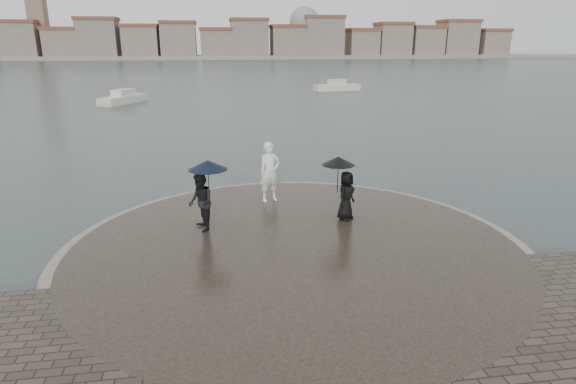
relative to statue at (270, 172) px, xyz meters
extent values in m
plane|color=#2B3835|center=(0.22, -7.35, -1.38)|extent=(400.00, 400.00, 0.00)
cylinder|color=gray|center=(0.22, -3.85, -1.22)|extent=(12.50, 12.50, 0.32)
cylinder|color=#2D261E|center=(0.22, -3.85, -1.20)|extent=(11.90, 11.90, 0.36)
imported|color=white|center=(0.00, 0.00, 0.00)|extent=(0.85, 0.69, 2.03)
imported|color=black|center=(-2.27, -2.35, -0.17)|extent=(0.83, 0.96, 1.69)
cylinder|color=black|center=(-2.02, -2.25, 0.33)|extent=(0.02, 0.02, 0.90)
cone|color=black|center=(-2.02, -2.25, 0.88)|extent=(1.14, 1.14, 0.28)
imported|color=black|center=(2.07, -2.11, -0.26)|extent=(0.85, 0.87, 1.51)
cylinder|color=black|center=(1.82, -2.01, 0.28)|extent=(0.02, 0.02, 0.90)
cone|color=black|center=(1.82, -2.01, 0.80)|extent=(1.03, 1.03, 0.26)
cube|color=gray|center=(0.22, 155.65, -0.78)|extent=(260.00, 20.00, 1.20)
cube|color=gray|center=(-59.78, 152.65, 4.12)|extent=(11.00, 10.00, 11.00)
cube|color=brown|center=(-59.78, 152.65, 10.12)|extent=(11.60, 10.60, 1.00)
cube|color=gray|center=(-47.78, 152.65, 3.12)|extent=(10.00, 10.00, 9.00)
cube|color=brown|center=(-47.78, 152.65, 8.12)|extent=(10.60, 10.60, 1.00)
cube|color=gray|center=(-36.78, 152.65, 4.62)|extent=(12.00, 10.00, 12.00)
cube|color=brown|center=(-36.78, 152.65, 11.12)|extent=(12.60, 10.60, 1.00)
cube|color=gray|center=(-23.78, 152.65, 3.62)|extent=(11.00, 10.00, 10.00)
cube|color=brown|center=(-23.78, 152.65, 9.12)|extent=(11.60, 10.60, 1.00)
cube|color=gray|center=(-11.78, 152.65, 4.12)|extent=(11.00, 10.00, 11.00)
cube|color=brown|center=(-11.78, 152.65, 10.12)|extent=(11.60, 10.60, 1.00)
cube|color=gray|center=(0.22, 152.65, 3.12)|extent=(10.00, 10.00, 9.00)
cube|color=brown|center=(0.22, 152.65, 8.12)|extent=(10.60, 10.60, 1.00)
cube|color=gray|center=(11.22, 152.65, 4.62)|extent=(12.00, 10.00, 12.00)
cube|color=brown|center=(11.22, 152.65, 11.12)|extent=(12.60, 10.60, 1.00)
cube|color=gray|center=(24.22, 152.65, 3.62)|extent=(11.00, 10.00, 10.00)
cube|color=brown|center=(24.22, 152.65, 9.12)|extent=(11.60, 10.60, 1.00)
cube|color=gray|center=(36.22, 152.65, 5.12)|extent=(13.00, 10.00, 13.00)
cube|color=brown|center=(36.22, 152.65, 12.12)|extent=(13.60, 10.60, 1.00)
cube|color=gray|center=(50.22, 152.65, 3.12)|extent=(10.00, 10.00, 9.00)
cube|color=brown|center=(50.22, 152.65, 8.12)|extent=(10.60, 10.60, 1.00)
cube|color=gray|center=(61.22, 152.65, 4.12)|extent=(11.00, 10.00, 11.00)
cube|color=brown|center=(61.22, 152.65, 10.12)|extent=(11.60, 10.60, 1.00)
cube|color=gray|center=(73.22, 152.65, 3.62)|extent=(11.00, 10.00, 10.00)
cube|color=brown|center=(73.22, 152.65, 9.12)|extent=(11.60, 10.60, 1.00)
cube|color=gray|center=(85.22, 152.65, 4.62)|extent=(12.00, 10.00, 12.00)
cube|color=brown|center=(85.22, 152.65, 11.12)|extent=(12.60, 10.60, 1.00)
cube|color=gray|center=(98.22, 152.65, 3.12)|extent=(10.00, 10.00, 9.00)
cube|color=brown|center=(98.22, 152.65, 8.12)|extent=(10.60, 10.60, 1.00)
cube|color=#846654|center=(-54.78, 154.65, 14.62)|extent=(5.00, 5.00, 32.00)
sphere|color=gray|center=(30.22, 154.65, 10.62)|extent=(10.00, 10.00, 10.00)
cube|color=beige|center=(-10.14, 32.19, -1.13)|extent=(4.00, 5.61, 0.90)
cube|color=beige|center=(-10.14, 32.19, -0.53)|extent=(2.00, 2.33, 0.90)
cube|color=beige|center=(12.92, 41.28, -1.13)|extent=(5.69, 2.48, 0.90)
cube|color=beige|center=(12.92, 41.28, -0.53)|extent=(2.17, 1.51, 0.90)
camera|label=1|loc=(-1.80, -15.54, 4.19)|focal=30.00mm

